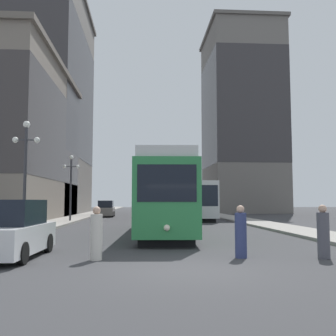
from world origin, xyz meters
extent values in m
plane|color=#38383A|center=(0.00, 0.00, 0.00)|extent=(200.00, 200.00, 0.00)
cube|color=gray|center=(-7.87, 40.00, 0.07)|extent=(2.68, 120.00, 0.15)
cube|color=gray|center=(7.87, 40.00, 0.07)|extent=(2.68, 120.00, 0.15)
cube|color=black|center=(0.15, 10.98, 0.17)|extent=(2.82, 12.59, 0.35)
cube|color=#2D8447|center=(0.15, 10.98, 1.90)|extent=(3.26, 13.69, 3.10)
cube|color=black|center=(0.15, 10.98, 2.60)|extent=(3.26, 13.15, 1.08)
cube|color=silver|center=(0.15, 10.98, 3.67)|extent=(3.04, 13.41, 0.44)
cube|color=black|center=(-0.18, 4.21, 2.44)|extent=(2.21, 0.19, 1.40)
sphere|color=#F2EACC|center=(-0.18, 4.14, 0.80)|extent=(0.24, 0.24, 0.24)
cube|color=black|center=(3.64, 27.14, 0.17)|extent=(2.56, 11.69, 0.35)
cube|color=#B7B7BA|center=(3.64, 27.14, 1.90)|extent=(2.98, 12.72, 3.10)
cube|color=black|center=(3.64, 27.14, 2.44)|extent=(2.99, 12.21, 1.30)
cube|color=black|center=(3.85, 20.84, 2.21)|extent=(2.31, 0.16, 1.71)
cylinder|color=black|center=(-4.41, 1.09, 0.32)|extent=(0.20, 0.64, 0.64)
cylinder|color=black|center=(-4.35, 3.76, 0.32)|extent=(0.20, 0.64, 0.64)
cube|color=silver|center=(-5.23, 2.44, 0.60)|extent=(1.90, 4.35, 0.84)
cube|color=black|center=(-5.23, 2.55, 1.42)|extent=(1.64, 2.40, 0.80)
cylinder|color=black|center=(-6.06, 32.41, 0.32)|extent=(0.19, 0.64, 0.64)
cylinder|color=black|center=(-6.11, 35.22, 0.32)|extent=(0.19, 0.64, 0.64)
cylinder|color=black|center=(-4.35, 32.44, 0.32)|extent=(0.19, 0.64, 0.64)
cylinder|color=black|center=(-4.41, 35.25, 0.32)|extent=(0.19, 0.64, 0.64)
cube|color=slate|center=(-5.23, 33.83, 0.60)|extent=(1.89, 4.57, 0.84)
cube|color=black|center=(-5.23, 33.95, 1.42)|extent=(1.63, 2.52, 0.80)
cylinder|color=#4C4C56|center=(4.55, 1.69, 0.71)|extent=(0.37, 0.37, 1.42)
sphere|color=tan|center=(4.55, 1.69, 1.54)|extent=(0.25, 0.25, 0.25)
cylinder|color=beige|center=(-2.47, 1.83, 0.69)|extent=(0.36, 0.36, 1.38)
sphere|color=tan|center=(-2.47, 1.83, 1.49)|extent=(0.25, 0.25, 0.25)
cylinder|color=navy|center=(2.02, 2.01, 0.70)|extent=(0.37, 0.37, 1.41)
sphere|color=tan|center=(2.02, 2.01, 1.52)|extent=(0.25, 0.25, 0.25)
cylinder|color=#333338|center=(-7.13, 10.15, 2.87)|extent=(0.16, 0.16, 5.44)
sphere|color=white|center=(-7.13, 10.15, 5.75)|extent=(0.36, 0.36, 0.36)
sphere|color=white|center=(-7.68, 10.15, 4.94)|extent=(0.31, 0.31, 0.31)
sphere|color=white|center=(-6.58, 10.15, 4.94)|extent=(0.31, 0.31, 0.31)
cube|color=#333338|center=(-7.13, 10.15, 4.94)|extent=(1.10, 0.06, 0.06)
cylinder|color=#333338|center=(-7.13, 22.82, 2.72)|extent=(0.16, 0.16, 5.14)
sphere|color=white|center=(-7.13, 22.82, 5.45)|extent=(0.36, 0.36, 0.36)
sphere|color=white|center=(-7.68, 22.82, 4.67)|extent=(0.31, 0.31, 0.31)
sphere|color=white|center=(-6.58, 22.82, 4.67)|extent=(0.31, 0.31, 0.31)
cube|color=#333338|center=(-7.13, 22.82, 4.67)|extent=(1.10, 0.06, 0.06)
cube|color=slate|center=(-16.18, 41.36, 14.46)|extent=(13.94, 21.34, 28.91)
cube|color=#383538|center=(-16.18, 41.36, 15.90)|extent=(13.98, 21.38, 17.35)
cube|color=slate|center=(-14.91, 27.94, 7.38)|extent=(11.39, 21.37, 14.76)
cube|color=#3D3838|center=(-14.91, 27.94, 8.12)|extent=(11.43, 21.41, 8.86)
cube|color=#685F56|center=(-14.91, 27.94, 15.01)|extent=(11.99, 21.97, 0.50)
cube|color=slate|center=(14.51, 49.45, 14.26)|extent=(10.59, 14.07, 28.51)
cube|color=#383538|center=(14.51, 49.45, 15.68)|extent=(10.63, 14.11, 17.11)
cube|color=#5F5B56|center=(14.51, 49.45, 28.76)|extent=(11.19, 14.67, 0.50)
camera|label=1|loc=(-1.06, -10.09, 1.78)|focal=41.27mm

